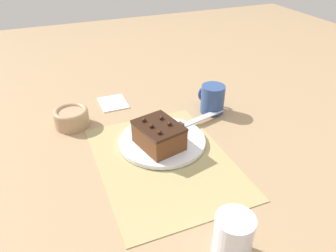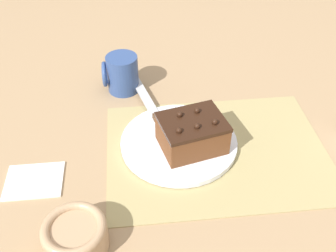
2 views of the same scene
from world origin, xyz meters
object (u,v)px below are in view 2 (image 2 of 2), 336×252
Objects in this scene: cake_plate at (179,142)px; small_bowl at (75,235)px; chocolate_cake at (192,133)px; coffee_mug at (121,74)px; serving_knife at (156,115)px.

cake_plate is 0.30m from small_bowl.
coffee_mug is at bearing -60.06° from chocolate_cake.
coffee_mug is (0.11, -0.22, 0.04)m from cake_plate.
cake_plate is at bearing -131.65° from small_bowl.
chocolate_cake is at bearing -72.33° from serving_knife.
serving_knife is (0.04, -0.08, 0.01)m from cake_plate.
chocolate_cake is at bearing 119.94° from coffee_mug.
chocolate_cake is 0.61× the size of serving_knife.
serving_knife is at bearing 117.93° from coffee_mug.
chocolate_cake is at bearing -137.40° from small_bowl.
coffee_mug is at bearing -62.68° from cake_plate.
cake_plate is 1.67× the size of chocolate_cake.
serving_knife is 2.58× the size of coffee_mug.
serving_knife is at bearing -117.23° from small_bowl.
coffee_mug reaches higher than chocolate_cake.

